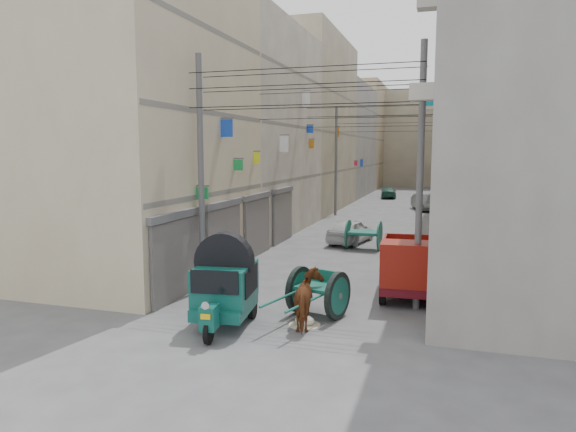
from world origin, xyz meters
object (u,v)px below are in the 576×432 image
at_px(tonga_cart, 318,291).
at_px(second_cart, 364,234).
at_px(mini_truck, 407,270).
at_px(horse, 309,300).
at_px(feed_sack, 305,320).
at_px(distant_car_green, 389,193).
at_px(distant_car_white, 351,231).
at_px(auto_rickshaw, 225,284).
at_px(distant_car_grey, 425,202).

relative_size(tonga_cart, second_cart, 1.95).
xyz_separation_m(tonga_cart, mini_truck, (2.35, 2.49, 0.25)).
distance_m(mini_truck, horse, 4.22).
bearing_deg(feed_sack, distant_car_green, 92.97).
relative_size(mini_truck, distant_car_white, 0.97).
distance_m(horse, distant_car_green, 40.21).
bearing_deg(distant_car_white, auto_rickshaw, 96.93).
relative_size(feed_sack, horse, 0.31).
bearing_deg(distant_car_grey, feed_sack, -111.19).
bearing_deg(auto_rickshaw, horse, 6.80).
bearing_deg(feed_sack, distant_car_grey, 86.26).
height_order(mini_truck, horse, mini_truck).
bearing_deg(horse, distant_car_grey, -107.24).
relative_size(horse, distant_car_grey, 0.46).
distance_m(tonga_cart, horse, 1.01).
xyz_separation_m(mini_truck, distant_car_green, (-4.57, 36.64, -0.44)).
bearing_deg(second_cart, distant_car_white, 123.27).
distance_m(auto_rickshaw, distant_car_white, 13.78).
bearing_deg(mini_truck, feed_sack, -129.05).
relative_size(auto_rickshaw, second_cart, 1.73).
bearing_deg(horse, feed_sack, -36.09).
bearing_deg(distant_car_white, feed_sack, 105.93).
distance_m(tonga_cart, distant_car_white, 12.21).
bearing_deg(tonga_cart, mini_truck, 62.28).
bearing_deg(second_cart, feed_sack, -87.03).
height_order(distant_car_grey, distant_car_green, distant_car_grey).
relative_size(feed_sack, distant_car_grey, 0.14).
bearing_deg(horse, tonga_cart, -103.67).
bearing_deg(mini_truck, distant_car_green, 93.94).
relative_size(horse, distant_car_white, 0.48).
distance_m(second_cart, distant_car_grey, 18.37).
bearing_deg(tonga_cart, distant_car_green, 108.84).
bearing_deg(auto_rickshaw, distant_car_white, 78.20).
bearing_deg(auto_rickshaw, distant_car_grey, 74.81).
distance_m(second_cart, distant_car_white, 1.81).
height_order(feed_sack, horse, horse).
relative_size(tonga_cart, distant_car_green, 0.89).
xyz_separation_m(mini_truck, feed_sack, (-2.49, -3.44, -0.83)).
height_order(auto_rickshaw, horse, auto_rickshaw).
bearing_deg(tonga_cart, second_cart, 107.27).
bearing_deg(feed_sack, tonga_cart, 81.42).
height_order(mini_truck, distant_car_green, mini_truck).
bearing_deg(feed_sack, horse, -22.29).
relative_size(mini_truck, feed_sack, 6.66).
bearing_deg(horse, distant_car_white, -98.38).
height_order(horse, distant_car_grey, horse).
xyz_separation_m(second_cart, distant_car_green, (-1.91, 28.53, -0.23)).
distance_m(second_cart, horse, 11.62).
bearing_deg(distant_car_grey, horse, -110.91).
height_order(auto_rickshaw, distant_car_green, auto_rickshaw).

